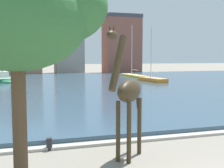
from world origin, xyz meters
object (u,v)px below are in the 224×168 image
(sailboat_orange, at_px, (150,80))
(shade_tree, at_px, (19,15))
(sailboat_green, at_px, (3,79))
(sailboat_yellow, at_px, (131,76))
(mooring_bollard, at_px, (49,144))
(giraffe_statue, at_px, (128,94))

(sailboat_orange, bearing_deg, shade_tree, -120.05)
(sailboat_green, xyz_separation_m, shade_tree, (2.75, -36.78, 4.27))
(sailboat_yellow, distance_m, mooring_bollard, 41.10)
(sailboat_yellow, xyz_separation_m, mooring_bollard, (-17.62, -37.14, -0.14))
(giraffe_statue, xyz_separation_m, sailboat_yellow, (14.91, 38.97, -2.05))
(mooring_bollard, bearing_deg, sailboat_yellow, 64.62)
(sailboat_green, bearing_deg, giraffe_statue, -79.52)
(sailboat_green, xyz_separation_m, sailboat_orange, (20.26, -6.51, -0.11))
(giraffe_statue, relative_size, mooring_bollard, 9.53)
(giraffe_statue, xyz_separation_m, shade_tree, (-3.70, -1.90, 2.40))
(sailboat_yellow, relative_size, shade_tree, 1.51)
(sailboat_yellow, bearing_deg, giraffe_statue, -110.94)
(sailboat_green, height_order, shade_tree, sailboat_green)
(giraffe_statue, bearing_deg, sailboat_yellow, 69.06)
(sailboat_green, relative_size, sailboat_orange, 1.12)
(giraffe_statue, bearing_deg, sailboat_orange, 64.04)
(sailboat_orange, xyz_separation_m, shade_tree, (-17.51, -30.26, 4.38))
(giraffe_statue, relative_size, sailboat_green, 0.53)
(sailboat_green, bearing_deg, shade_tree, -85.73)
(sailboat_yellow, relative_size, mooring_bollard, 18.74)
(shade_tree, height_order, mooring_bollard, shade_tree)
(giraffe_statue, xyz_separation_m, mooring_bollard, (-2.70, 1.83, -2.18))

